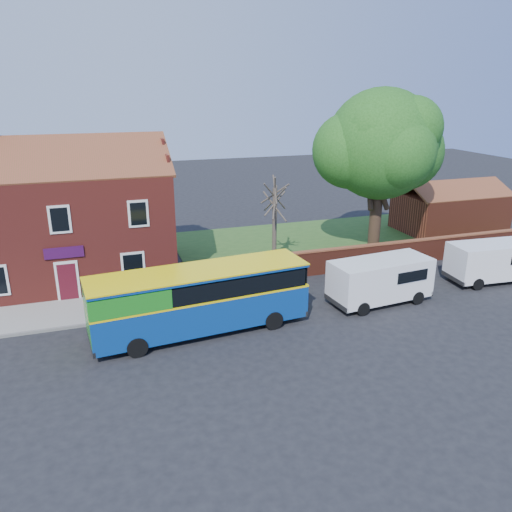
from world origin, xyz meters
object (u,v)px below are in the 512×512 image
object	(u,v)px
large_tree	(380,147)
bus	(193,298)
van_far	(494,260)
van_near	(380,279)

from	to	relation	value
large_tree	bus	bearing A→B (deg)	-150.77
van_far	large_tree	distance (m)	10.07
van_near	large_tree	distance (m)	10.58
bus	van_near	xyz separation A→B (m)	(10.22, 0.35, -0.41)
van_far	bus	bearing A→B (deg)	-173.00
bus	large_tree	distance (m)	17.39
van_far	large_tree	size ratio (longest dim) A/B	0.50
bus	van_near	distance (m)	10.24
bus	van_near	size ratio (longest dim) A/B	1.83
bus	van_far	size ratio (longest dim) A/B	1.89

